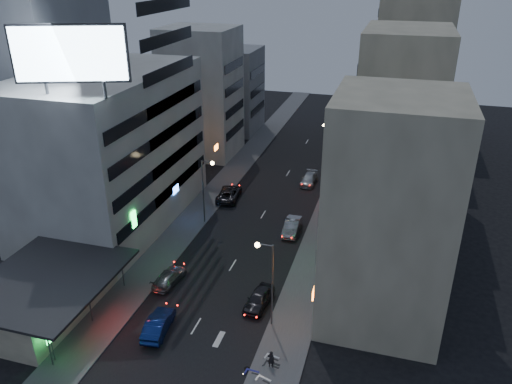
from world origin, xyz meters
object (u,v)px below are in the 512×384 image
at_px(parked_car_left, 229,193).
at_px(road_car_blue, 158,324).
at_px(parked_car_right_far, 309,179).
at_px(scooter_black_b, 281,359).
at_px(parked_car_right_mid, 292,226).
at_px(road_car_silver, 169,277).
at_px(scooter_silver_a, 272,375).
at_px(person, 271,359).
at_px(scooter_silver_b, 280,353).
at_px(scooter_blue, 260,367).
at_px(parked_car_right_near, 259,299).

distance_m(parked_car_left, road_car_blue, 26.78).
distance_m(parked_car_right_far, road_car_blue, 35.17).
height_order(road_car_blue, scooter_black_b, road_car_blue).
bearing_deg(parked_car_right_mid, road_car_silver, -126.69).
height_order(road_car_silver, scooter_silver_a, road_car_silver).
bearing_deg(person, scooter_silver_a, 107.70).
height_order(parked_car_right_mid, scooter_silver_b, parked_car_right_mid).
distance_m(scooter_silver_a, scooter_blue, 1.28).
bearing_deg(parked_car_right_near, scooter_silver_a, -61.54).
bearing_deg(parked_car_right_mid, parked_car_right_near, -91.04).
height_order(parked_car_left, road_car_blue, parked_car_left).
bearing_deg(road_car_blue, person, 165.25).
xyz_separation_m(parked_car_right_near, road_car_blue, (-7.28, -5.82, 0.01)).
distance_m(parked_car_right_mid, scooter_silver_a, 23.11).
bearing_deg(parked_car_right_mid, road_car_blue, -111.05).
distance_m(parked_car_left, road_car_silver, 19.81).
height_order(parked_car_right_near, scooter_black_b, parked_car_right_near).
bearing_deg(parked_car_right_far, scooter_blue, -83.80).
relative_size(road_car_blue, scooter_blue, 2.91).
height_order(parked_car_left, scooter_silver_a, parked_car_left).
xyz_separation_m(road_car_blue, scooter_silver_a, (10.77, -2.75, -0.14)).
distance_m(road_car_silver, scooter_blue, 14.86).
bearing_deg(person, scooter_black_b, -149.73).
distance_m(road_car_silver, scooter_silver_a, 16.12).
bearing_deg(parked_car_right_far, parked_car_right_near, -87.14).
bearing_deg(parked_car_right_near, scooter_silver_b, -53.66).
xyz_separation_m(parked_car_right_mid, parked_car_left, (-10.03, 6.54, 0.02)).
relative_size(parked_car_right_mid, scooter_silver_a, 2.76).
distance_m(parked_car_right_near, road_car_blue, 9.32).
relative_size(road_car_silver, scooter_blue, 2.83).
bearing_deg(road_car_silver, scooter_silver_a, 148.54).
height_order(person, scooter_silver_b, person).
xyz_separation_m(parked_car_left, scooter_silver_b, (13.60, -26.90, -0.16)).
bearing_deg(person, road_car_blue, -7.95).
distance_m(parked_car_right_far, scooter_blue, 36.84).
relative_size(parked_car_right_mid, scooter_blue, 2.90).
bearing_deg(scooter_silver_b, scooter_blue, 160.75).
bearing_deg(scooter_blue, person, -39.75).
relative_size(road_car_blue, scooter_silver_b, 2.78).
bearing_deg(scooter_blue, parked_car_right_near, 19.98).
bearing_deg(scooter_black_b, parked_car_right_near, 38.73).
height_order(person, scooter_black_b, person).
bearing_deg(parked_car_right_far, road_car_silver, -106.12).
height_order(road_car_blue, road_car_silver, road_car_blue).
relative_size(person, scooter_silver_a, 0.89).
relative_size(parked_car_right_far, road_car_blue, 1.00).
distance_m(parked_car_right_near, scooter_blue, 8.30).
bearing_deg(scooter_black_b, person, 130.43).
xyz_separation_m(parked_car_right_far, road_car_blue, (-6.50, -34.57, 0.09)).
distance_m(road_car_silver, scooter_silver_b, 14.82).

